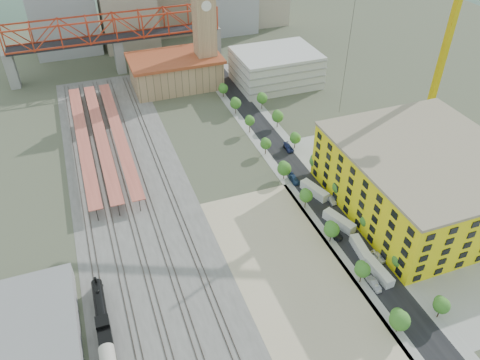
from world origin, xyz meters
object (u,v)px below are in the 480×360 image
object	(u,v)px
site_trailer_b	(361,249)
car_0	(376,287)
locomotive	(102,315)
tower_crane	(437,30)
site_trailer_d	(314,190)
clock_tower	(204,17)
site_trailer_c	(339,221)
site_trailer_a	(379,272)
construction_building	(423,179)

from	to	relation	value
site_trailer_b	car_0	bearing A→B (deg)	-97.62
locomotive	tower_crane	world-z (taller)	tower_crane
car_0	site_trailer_d	bearing A→B (deg)	87.19
tower_crane	site_trailer_d	size ratio (longest dim) A/B	6.38
site_trailer_d	car_0	distance (m)	37.92
locomotive	car_0	xyz separation A→B (m)	(63.00, -13.38, -1.43)
clock_tower	site_trailer_c	xyz separation A→B (m)	(8.00, -100.02, -27.33)
tower_crane	site_trailer_c	distance (m)	68.69
clock_tower	site_trailer_d	world-z (taller)	clock_tower
locomotive	site_trailer_b	distance (m)	66.03
clock_tower	site_trailer_a	size ratio (longest dim) A/B	5.66
site_trailer_d	clock_tower	bearing A→B (deg)	77.81
site_trailer_b	site_trailer_c	xyz separation A→B (m)	(0.00, 11.25, 0.13)
clock_tower	car_0	xyz separation A→B (m)	(5.00, -123.01, -28.04)
site_trailer_c	car_0	xyz separation A→B (m)	(-3.00, -22.99, -0.71)
site_trailer_a	tower_crane	bearing A→B (deg)	44.38
site_trailer_b	tower_crane	bearing A→B (deg)	49.15
site_trailer_c	clock_tower	bearing A→B (deg)	74.92
site_trailer_a	site_trailer_c	distance (m)	19.69
site_trailer_a	site_trailer_b	xyz separation A→B (m)	(0.00, 8.43, -0.01)
clock_tower	tower_crane	distance (m)	88.24
site_trailer_b	site_trailer_d	world-z (taller)	site_trailer_d
tower_crane	car_0	size ratio (longest dim) A/B	16.37
locomotive	site_trailer_d	size ratio (longest dim) A/B	2.26
site_trailer_a	car_0	xyz separation A→B (m)	(-3.00, -3.30, -0.60)
tower_crane	car_0	bearing A→B (deg)	-132.49
clock_tower	tower_crane	bearing A→B (deg)	-50.60
locomotive	site_trailer_a	world-z (taller)	locomotive
site_trailer_b	site_trailer_c	bearing A→B (deg)	96.72
site_trailer_d	site_trailer_c	bearing A→B (deg)	-107.55
site_trailer_a	site_trailer_d	distance (m)	34.49
site_trailer_d	site_trailer_b	bearing A→B (deg)	-107.55
site_trailer_a	locomotive	bearing A→B (deg)	168.21
clock_tower	construction_building	xyz separation A→B (m)	(34.00, -99.99, -19.29)
clock_tower	site_trailer_a	xyz separation A→B (m)	(8.00, -119.71, -27.44)
construction_building	clock_tower	bearing A→B (deg)	108.78
site_trailer_b	car_0	size ratio (longest dim) A/B	2.36
tower_crane	site_trailer_c	size ratio (longest dim) A/B	6.30
site_trailer_c	car_0	world-z (taller)	site_trailer_c
tower_crane	site_trailer_d	xyz separation A→B (m)	(-47.64, -17.48, -37.52)
construction_building	site_trailer_c	world-z (taller)	construction_building
construction_building	car_0	distance (m)	38.04
clock_tower	locomotive	bearing A→B (deg)	-117.88
site_trailer_b	locomotive	bearing A→B (deg)	-174.71
clock_tower	site_trailer_b	xyz separation A→B (m)	(8.00, -111.27, -27.45)
clock_tower	car_0	distance (m)	126.27
construction_building	site_trailer_a	bearing A→B (deg)	-142.83
tower_crane	car_0	distance (m)	84.14
site_trailer_d	construction_building	bearing A→B (deg)	-47.16
tower_crane	site_trailer_a	xyz separation A→B (m)	(-47.64, -51.97, -37.62)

